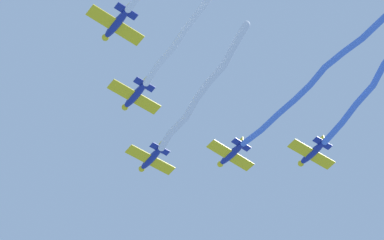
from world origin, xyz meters
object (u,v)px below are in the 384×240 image
(airplane_lead, at_px, (151,159))
(airplane_right_wing, at_px, (231,155))
(airplane_slot, at_px, (116,25))
(airplane_trail, at_px, (312,154))
(airplane_left_wing, at_px, (135,96))

(airplane_lead, bearing_deg, airplane_right_wing, -128.82)
(airplane_slot, relative_size, airplane_trail, 1.00)
(airplane_lead, bearing_deg, airplane_left_wing, 135.16)
(airplane_left_wing, distance_m, airplane_trail, 22.06)
(airplane_lead, height_order, airplane_trail, same)
(airplane_slot, height_order, airplane_trail, airplane_trail)
(airplane_lead, xyz_separation_m, airplane_trail, (-12.47, 14.27, 0.00))
(airplane_left_wing, relative_size, airplane_right_wing, 1.00)
(airplane_lead, distance_m, airplane_slot, 18.95)
(airplane_lead, xyz_separation_m, airplane_slot, (15.50, 10.90, -0.30))
(airplane_lead, relative_size, airplane_right_wing, 1.00)
(airplane_lead, distance_m, airplane_left_wing, 9.48)
(airplane_slot, bearing_deg, airplane_trail, -87.91)
(airplane_lead, relative_size, airplane_left_wing, 1.00)
(airplane_left_wing, bearing_deg, airplane_right_wing, -87.28)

